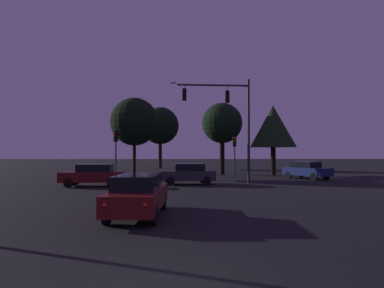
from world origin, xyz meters
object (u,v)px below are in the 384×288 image
tree_left_far (273,126)px  tree_behind_sign (160,126)px  traffic_light_corner_left (116,145)px  car_far_lane (307,170)px  tree_center_horizon (134,122)px  tree_right_cluster (222,123)px  car_crossing_left (188,173)px  traffic_light_corner_right (235,148)px  car_crossing_right (93,175)px  car_nearside_lane (138,194)px  traffic_signal_mast_arm (228,112)px

tree_left_far → tree_behind_sign: bearing=130.7°
traffic_light_corner_left → car_far_lane: 16.49m
tree_center_horizon → tree_right_cluster: tree_right_cluster is taller
car_crossing_left → traffic_light_corner_right: bearing=50.2°
tree_left_far → tree_center_horizon: 14.01m
car_far_lane → traffic_light_corner_left: bearing=-175.2°
car_crossing_left → car_crossing_right: same height
traffic_light_corner_left → car_nearside_lane: 15.62m
traffic_light_corner_right → tree_left_far: (4.65, 4.26, 2.30)m
traffic_signal_mast_arm → car_nearside_lane: size_ratio=1.65×
traffic_signal_mast_arm → car_far_lane: bearing=28.4°
tree_behind_sign → tree_center_horizon: bearing=-94.2°
traffic_light_corner_right → tree_right_cluster: size_ratio=0.50×
car_far_lane → car_crossing_right: bearing=-161.7°
traffic_signal_mast_arm → tree_left_far: bearing=56.6°
car_nearside_lane → car_crossing_left: same height
car_nearside_lane → car_crossing_right: size_ratio=1.09×
tree_left_far → tree_right_cluster: (-5.12, 0.90, 0.37)m
car_crossing_right → tree_behind_sign: 25.74m
traffic_light_corner_right → tree_center_horizon: size_ratio=0.51×
traffic_signal_mast_arm → car_far_lane: traffic_signal_mast_arm is taller
tree_behind_sign → traffic_light_corner_right: bearing=-67.4°
traffic_light_corner_right → tree_left_far: 6.71m
car_crossing_left → tree_left_far: 13.62m
car_crossing_left → tree_right_cluster: size_ratio=0.55×
traffic_signal_mast_arm → car_far_lane: (7.47, 4.04, -4.58)m
tree_left_far → traffic_light_corner_right: bearing=-137.5°
traffic_light_corner_left → tree_behind_sign: 21.12m
traffic_light_corner_left → car_crossing_right: traffic_light_corner_left is taller
car_nearside_lane → car_far_lane: same height
car_nearside_lane → tree_center_horizon: 19.14m
car_crossing_right → tree_center_horizon: (1.70, 7.68, 4.35)m
traffic_light_corner_right → car_crossing_left: size_ratio=0.91×
car_far_lane → tree_left_far: 6.64m
tree_center_horizon → tree_left_far: bearing=11.8°
car_crossing_left → car_crossing_right: size_ratio=0.94×
traffic_light_corner_right → car_far_lane: traffic_light_corner_right is taller
car_crossing_left → tree_left_far: tree_left_far is taller
traffic_signal_mast_arm → car_crossing_right: traffic_signal_mast_arm is taller
car_nearside_lane → tree_right_cluster: bearing=75.3°
tree_center_horizon → car_crossing_right: bearing=-102.5°
car_crossing_right → car_far_lane: size_ratio=0.99×
traffic_light_corner_left → traffic_light_corner_right: 10.30m
tree_behind_sign → tree_right_cluster: 15.43m
tree_left_far → car_nearside_lane: bearing=-117.2°
car_crossing_right → tree_left_far: (15.41, 10.54, 4.18)m
car_nearside_lane → car_crossing_right: same height
tree_behind_sign → tree_center_horizon: 17.40m
car_crossing_left → car_far_lane: (10.48, 4.48, -0.00)m
traffic_light_corner_right → car_crossing_left: (-4.27, -5.14, -1.88)m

